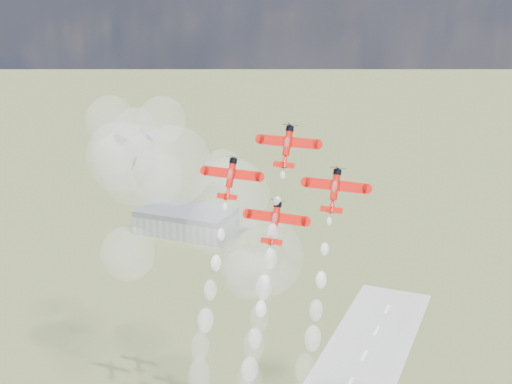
{
  "coord_description": "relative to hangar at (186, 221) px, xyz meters",
  "views": [
    {
      "loc": [
        50.17,
        -139.84,
        136.34
      ],
      "look_at": [
        -6.81,
        0.72,
        88.5
      ],
      "focal_mm": 50.0,
      "sensor_mm": 36.0,
      "label": 1
    }
  ],
  "objects": [
    {
      "name": "hangar",
      "position": [
        0.0,
        0.0,
        0.0
      ],
      "size": [
        50.0,
        28.0,
        13.0
      ],
      "color": "gray",
      "rests_on": "ground"
    },
    {
      "name": "plane_lead",
      "position": [
        119.19,
        -175.74,
        92.44
      ],
      "size": [
        13.6,
        6.72,
        9.06
      ],
      "rotation": [
        1.13,
        0.0,
        0.0
      ],
      "color": "red",
      "rests_on": "ground"
    },
    {
      "name": "plane_left",
      "position": [
        107.03,
        -179.4,
        84.77
      ],
      "size": [
        13.6,
        6.72,
        9.06
      ],
      "rotation": [
        1.13,
        0.0,
        0.0
      ],
      "color": "red",
      "rests_on": "ground"
    },
    {
      "name": "smoke_trail_lead",
      "position": [
        119.17,
        -193.82,
        54.9
      ],
      "size": [
        5.1,
        22.12,
        42.81
      ],
      "color": "white",
      "rests_on": "plane_lead"
    },
    {
      "name": "plane_slot",
      "position": [
        119.19,
        -183.06,
        77.09
      ],
      "size": [
        13.6,
        6.72,
        9.06
      ],
      "rotation": [
        1.13,
        0.0,
        0.0
      ],
      "color": "red",
      "rests_on": "ground"
    },
    {
      "name": "drifted_smoke_cloud",
      "position": [
        82.73,
        -157.64,
        72.46
      ],
      "size": [
        68.58,
        39.87,
        57.57
      ],
      "color": "white",
      "rests_on": "ground"
    },
    {
      "name": "plane_right",
      "position": [
        131.34,
        -179.4,
        84.77
      ],
      "size": [
        13.6,
        6.72,
        9.06
      ],
      "rotation": [
        1.13,
        0.0,
        0.0
      ],
      "color": "red",
      "rests_on": "ground"
    },
    {
      "name": "smoke_trail_left",
      "position": [
        107.07,
        -197.23,
        47.0
      ],
      "size": [
        5.12,
        21.64,
        42.7
      ],
      "color": "white",
      "rests_on": "plane_left"
    }
  ]
}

